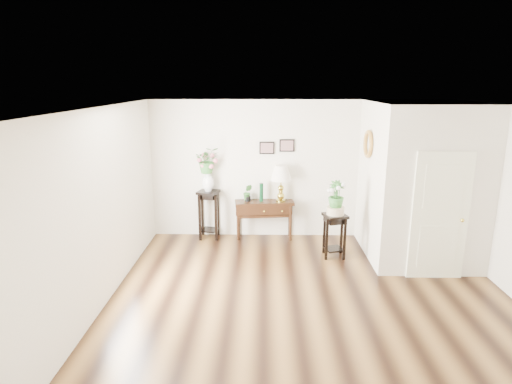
{
  "coord_description": "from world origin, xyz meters",
  "views": [
    {
      "loc": [
        -0.71,
        -5.77,
        3.13
      ],
      "look_at": [
        -0.84,
        1.3,
        1.31
      ],
      "focal_mm": 30.0,
      "sensor_mm": 36.0,
      "label": 1
    }
  ],
  "objects_px": {
    "plant_stand_a": "(209,214)",
    "plant_stand_b": "(334,235)",
    "console_table": "(264,220)",
    "table_lamp": "(281,184)"
  },
  "relations": [
    {
      "from": "table_lamp",
      "to": "plant_stand_a",
      "type": "xyz_separation_m",
      "value": [
        -1.47,
        0.0,
        -0.64
      ]
    },
    {
      "from": "plant_stand_a",
      "to": "plant_stand_b",
      "type": "distance_m",
      "value": 2.6
    },
    {
      "from": "console_table",
      "to": "plant_stand_b",
      "type": "height_order",
      "value": "plant_stand_b"
    },
    {
      "from": "plant_stand_a",
      "to": "plant_stand_b",
      "type": "height_order",
      "value": "plant_stand_a"
    },
    {
      "from": "console_table",
      "to": "plant_stand_b",
      "type": "bearing_deg",
      "value": -42.34
    },
    {
      "from": "plant_stand_a",
      "to": "plant_stand_b",
      "type": "relative_size",
      "value": 1.23
    },
    {
      "from": "console_table",
      "to": "plant_stand_a",
      "type": "distance_m",
      "value": 1.14
    },
    {
      "from": "plant_stand_a",
      "to": "plant_stand_b",
      "type": "xyz_separation_m",
      "value": [
        2.42,
        -0.94,
        -0.09
      ]
    },
    {
      "from": "plant_stand_a",
      "to": "table_lamp",
      "type": "bearing_deg",
      "value": 0.0
    },
    {
      "from": "table_lamp",
      "to": "plant_stand_b",
      "type": "distance_m",
      "value": 1.53
    }
  ]
}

